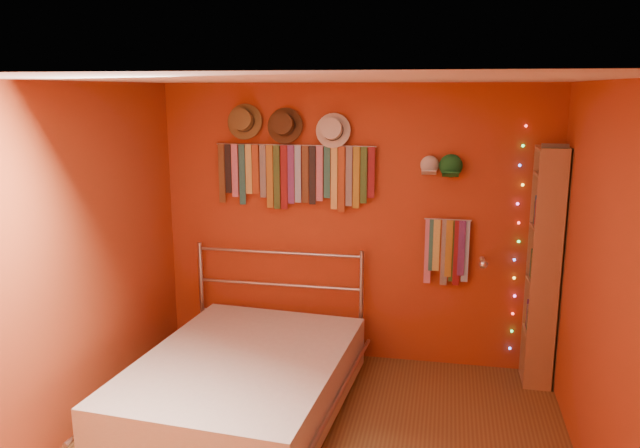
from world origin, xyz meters
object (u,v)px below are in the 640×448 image
Objects in this scene: reading_lamp at (483,263)px; bed at (243,381)px; bookshelf at (549,267)px; tie_rack at (295,173)px.

bed is (-1.80, -0.94, -0.79)m from reading_lamp.
tie_rack is at bearing 175.93° from bookshelf.
reading_lamp reaches higher than bed.
bed is at bearing -157.49° from bookshelf.
tie_rack is 1.80m from reading_lamp.
bed is at bearing -97.67° from tie_rack.
reading_lamp is 0.16× the size of bookshelf.
bookshelf is (2.18, -0.16, -0.70)m from tie_rack.
bookshelf reaches higher than bed.
tie_rack reaches higher than reading_lamp.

